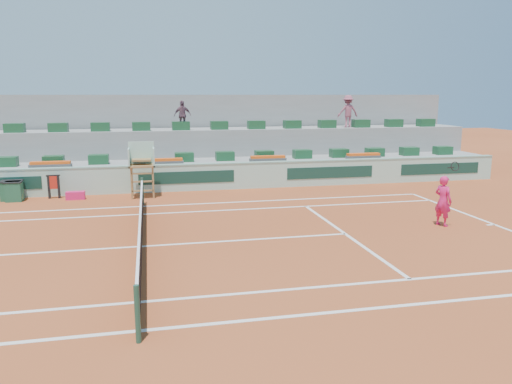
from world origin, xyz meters
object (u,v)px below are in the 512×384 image
umpire_chair (142,162)px  tennis_player (443,201)px  player_bag (75,195)px  drink_cooler_a (14,191)px

umpire_chair → tennis_player: size_ratio=1.05×
tennis_player → player_bag: bearing=150.8°
umpire_chair → tennis_player: 12.37m
drink_cooler_a → tennis_player: tennis_player is taller
umpire_chair → player_bag: bearing=179.8°
drink_cooler_a → tennis_player: size_ratio=0.37×
player_bag → tennis_player: size_ratio=0.34×
drink_cooler_a → tennis_player: (15.32, -7.36, 0.45)m
umpire_chair → drink_cooler_a: bearing=178.2°
player_bag → drink_cooler_a: size_ratio=0.92×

